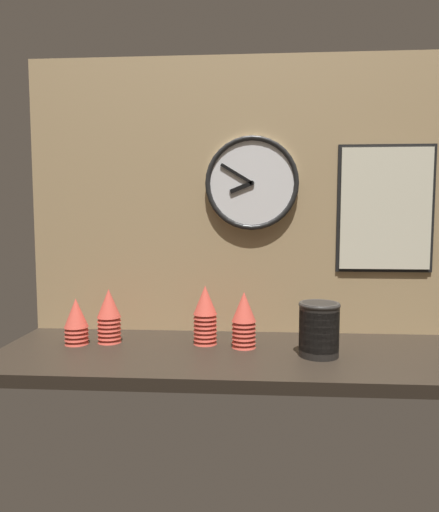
# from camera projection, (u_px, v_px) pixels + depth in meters

# --- Properties ---
(ground_plane) EXTENTS (1.60, 0.56, 0.04)m
(ground_plane) POSITION_uv_depth(u_px,v_px,m) (234.00, 356.00, 1.54)
(ground_plane) COLOR black
(wall_tiled_back) EXTENTS (1.60, 0.03, 1.05)m
(wall_tiled_back) POSITION_uv_depth(u_px,v_px,m) (237.00, 197.00, 1.75)
(wall_tiled_back) COLOR tan
(wall_tiled_back) RESTS_ON ground_plane
(cup_stack_left) EXTENTS (0.08, 0.08, 0.19)m
(cup_stack_left) POSITION_uv_depth(u_px,v_px,m) (109.00, 316.00, 1.63)
(cup_stack_left) COLOR #DB4C3D
(cup_stack_left) RESTS_ON ground_plane
(cup_stack_center) EXTENTS (0.08, 0.08, 0.21)m
(cup_stack_center) POSITION_uv_depth(u_px,v_px,m) (205.00, 315.00, 1.61)
(cup_stack_center) COLOR #DB4C3D
(cup_stack_center) RESTS_ON ground_plane
(cup_stack_far_left) EXTENTS (0.08, 0.08, 0.16)m
(cup_stack_far_left) POSITION_uv_depth(u_px,v_px,m) (76.00, 321.00, 1.61)
(cup_stack_far_left) COLOR #DB4C3D
(cup_stack_far_left) RESTS_ON ground_plane
(cup_stack_center_right) EXTENTS (0.08, 0.08, 0.19)m
(cup_stack_center_right) POSITION_uv_depth(u_px,v_px,m) (244.00, 320.00, 1.56)
(cup_stack_center_right) COLOR #DB4C3D
(cup_stack_center_right) RESTS_ON ground_plane
(bowl_stack_right) EXTENTS (0.13, 0.13, 0.18)m
(bowl_stack_right) POSITION_uv_depth(u_px,v_px,m) (319.00, 328.00, 1.47)
(bowl_stack_right) COLOR black
(bowl_stack_right) RESTS_ON ground_plane
(wall_clock) EXTENTS (0.35, 0.03, 0.35)m
(wall_clock) POSITION_uv_depth(u_px,v_px,m) (252.00, 183.00, 1.71)
(wall_clock) COLOR white
(menu_board) EXTENTS (0.36, 0.01, 0.48)m
(menu_board) POSITION_uv_depth(u_px,v_px,m) (386.00, 209.00, 1.70)
(menu_board) COLOR black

